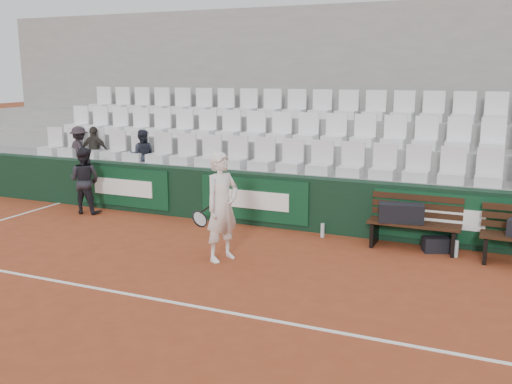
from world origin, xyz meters
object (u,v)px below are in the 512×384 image
at_px(water_bottle_near, 322,230).
at_px(bench_left, 413,236).
at_px(water_bottle_far, 456,249).
at_px(spectator_a, 78,131).
at_px(spectator_c, 142,135).
at_px(sports_bag_ground, 436,245).
at_px(sports_bag_left, 401,213).
at_px(spectator_b, 94,132).
at_px(tennis_player, 222,207).
at_px(ball_kid, 85,180).

bearing_deg(water_bottle_near, bench_left, -2.05).
height_order(water_bottle_far, spectator_a, spectator_a).
bearing_deg(spectator_c, sports_bag_ground, 146.46).
relative_size(sports_bag_left, spectator_b, 0.63).
height_order(spectator_b, spectator_c, spectator_b).
xyz_separation_m(spectator_a, spectator_c, (1.72, 0.00, -0.00)).
bearing_deg(bench_left, sports_bag_left, -170.43).
xyz_separation_m(tennis_player, spectator_c, (-3.31, 2.70, 0.71)).
distance_m(water_bottle_near, tennis_player, 2.25).
bearing_deg(sports_bag_left, spectator_a, 172.62).
distance_m(ball_kid, spectator_a, 1.76).
relative_size(ball_kid, spectator_b, 1.21).
distance_m(ball_kid, spectator_b, 1.54).
bearing_deg(spectator_c, sports_bag_left, 145.48).
bearing_deg(bench_left, water_bottle_near, 177.95).
bearing_deg(tennis_player, ball_kid, 158.31).
height_order(bench_left, spectator_a, spectator_a).
relative_size(water_bottle_near, tennis_player, 0.15).
relative_size(sports_bag_ground, water_bottle_near, 1.62).
distance_m(sports_bag_left, spectator_c, 5.93).
relative_size(water_bottle_near, spectator_c, 0.22).
height_order(tennis_player, spectator_b, spectator_b).
distance_m(bench_left, spectator_b, 7.46).
relative_size(tennis_player, spectator_c, 1.52).
bearing_deg(water_bottle_far, tennis_player, -154.69).
height_order(bench_left, sports_bag_left, sports_bag_left).
relative_size(water_bottle_near, spectator_a, 0.22).
distance_m(water_bottle_far, spectator_a, 8.60).
xyz_separation_m(water_bottle_near, spectator_a, (-6.12, 0.88, 1.44)).
xyz_separation_m(bench_left, ball_kid, (-6.67, -0.18, 0.47)).
bearing_deg(tennis_player, water_bottle_far, 25.31).
bearing_deg(water_bottle_near, spectator_a, 171.84).
bearing_deg(spectator_a, sports_bag_ground, -162.27).
relative_size(sports_bag_ground, water_bottle_far, 1.49).
bearing_deg(sports_bag_left, sports_bag_ground, 1.24).
bearing_deg(tennis_player, bench_left, 33.46).
relative_size(sports_bag_left, spectator_c, 0.65).
distance_m(bench_left, ball_kid, 6.69).
distance_m(sports_bag_left, sports_bag_ground, 0.76).
distance_m(sports_bag_ground, water_bottle_near, 1.96).
bearing_deg(water_bottle_far, bench_left, 165.99).
xyz_separation_m(sports_bag_ground, ball_kid, (-7.05, -0.15, 0.57)).
bearing_deg(spectator_c, bench_left, 146.15).
height_order(tennis_player, spectator_c, spectator_c).
height_order(sports_bag_left, spectator_b, spectator_b).
relative_size(bench_left, tennis_player, 0.87).
bearing_deg(bench_left, ball_kid, -178.48).
xyz_separation_m(water_bottle_near, water_bottle_far, (2.29, -0.23, 0.01)).
relative_size(sports_bag_ground, spectator_c, 0.36).
height_order(water_bottle_far, tennis_player, tennis_player).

